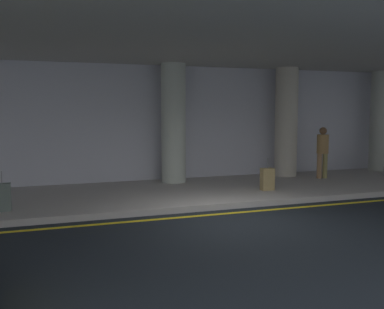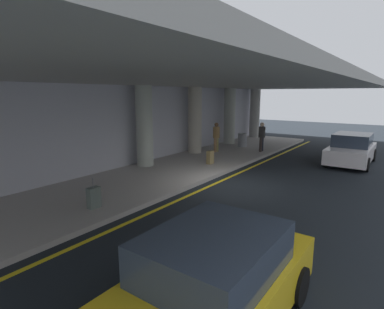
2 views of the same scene
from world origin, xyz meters
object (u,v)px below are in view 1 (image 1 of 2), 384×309
object	(u,v)px
support_column_left_mid	(286,122)
person_waiting_for_ride	(323,149)
suitcase_upright_primary	(267,179)
support_column_far_left	(173,123)
suitcase_upright_secondary	(2,197)
support_column_center	(381,121)

from	to	relation	value
support_column_left_mid	person_waiting_for_ride	distance (m)	1.51
support_column_left_mid	suitcase_upright_primary	xyz separation A→B (m)	(-1.97, -2.27, -1.51)
support_column_far_left	support_column_left_mid	world-z (taller)	same
person_waiting_for_ride	suitcase_upright_secondary	size ratio (longest dim) A/B	1.87
support_column_far_left	suitcase_upright_primary	distance (m)	3.41
support_column_left_mid	person_waiting_for_ride	size ratio (longest dim) A/B	2.17
suitcase_upright_primary	suitcase_upright_secondary	xyz separation A→B (m)	(-6.84, -0.33, 0.00)
support_column_center	suitcase_upright_secondary	bearing A→B (deg)	-168.50
support_column_center	person_waiting_for_ride	world-z (taller)	support_column_center
support_column_far_left	suitcase_upright_primary	bearing A→B (deg)	-48.19
support_column_center	support_column_left_mid	bearing A→B (deg)	180.00
support_column_left_mid	suitcase_upright_secondary	world-z (taller)	support_column_left_mid
suitcase_upright_primary	suitcase_upright_secondary	distance (m)	6.85
suitcase_upright_secondary	person_waiting_for_ride	bearing A→B (deg)	-2.02
support_column_far_left	suitcase_upright_primary	xyz separation A→B (m)	(2.03, -2.27, -1.51)
support_column_far_left	support_column_center	bearing A→B (deg)	0.00
support_column_left_mid	suitcase_upright_primary	world-z (taller)	support_column_left_mid
support_column_left_mid	support_column_center	world-z (taller)	same
person_waiting_for_ride	suitcase_upright_secondary	xyz separation A→B (m)	(-9.64, -1.70, -0.65)
suitcase_upright_primary	suitcase_upright_secondary	size ratio (longest dim) A/B	1.00
suitcase_upright_secondary	support_column_far_left	bearing A→B (deg)	16.46
support_column_center	person_waiting_for_ride	xyz separation A→B (m)	(-3.17, -0.91, -0.86)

